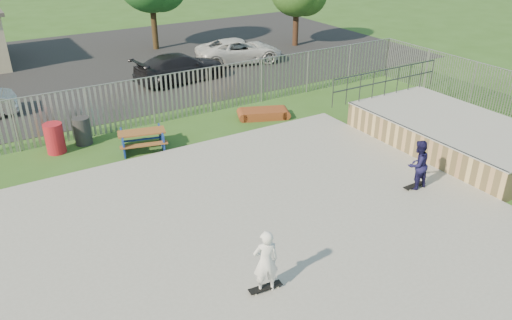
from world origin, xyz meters
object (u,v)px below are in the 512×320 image
picnic_table (142,140)px  trash_bin_grey (82,131)px  car_dark (180,67)px  skater_navy (418,165)px  skater_white (266,261)px  funbox (263,114)px  trash_bin_red (55,138)px  car_white (239,51)px

picnic_table → trash_bin_grey: (-1.74, 1.62, 0.16)m
car_dark → skater_navy: skater_navy is taller
skater_white → car_dark: bearing=-91.3°
funbox → skater_navy: (0.69, -7.78, 0.76)m
skater_navy → skater_white: bearing=13.3°
trash_bin_grey → trash_bin_red: bearing=-165.9°
trash_bin_red → trash_bin_grey: trash_bin_red is taller
car_white → skater_navy: (-2.73, -15.88, 0.24)m
car_dark → skater_white: (-4.89, -15.96, 0.21)m
car_dark → car_white: 4.59m
picnic_table → skater_white: bearing=-78.5°
trash_bin_grey → skater_white: size_ratio=0.66×
trash_bin_grey → car_dark: size_ratio=0.21×
trash_bin_grey → skater_white: skater_white is taller
car_dark → funbox: bearing=-179.2°
car_dark → car_white: car_dark is taller
funbox → car_dark: 6.68m
funbox → trash_bin_grey: size_ratio=1.94×
picnic_table → car_white: car_white is taller
car_dark → skater_navy: size_ratio=3.09×
funbox → picnic_table: bearing=-154.0°
trash_bin_red → car_dark: bearing=37.3°
trash_bin_red → car_dark: (7.35, 5.61, 0.17)m
picnic_table → car_dark: size_ratio=0.40×
funbox → car_white: (3.42, 8.11, 0.52)m
funbox → car_white: bearing=89.3°
trash_bin_grey → skater_navy: size_ratio=0.66×
trash_bin_grey → skater_navy: skater_navy is taller
car_dark → skater_white: skater_white is taller
car_white → skater_navy: skater_navy is taller
funbox → trash_bin_grey: bearing=-167.7°
picnic_table → trash_bin_grey: trash_bin_grey is taller
funbox → trash_bin_red: 8.33m
picnic_table → skater_white: skater_white is taller
trash_bin_grey → car_dark: 8.27m
car_white → skater_white: skater_white is taller
trash_bin_red → trash_bin_grey: size_ratio=1.06×
funbox → car_dark: size_ratio=0.42×
skater_navy → skater_white: 6.69m
trash_bin_red → car_white: size_ratio=0.23×
picnic_table → funbox: size_ratio=0.96×
picnic_table → skater_navy: size_ratio=1.24×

